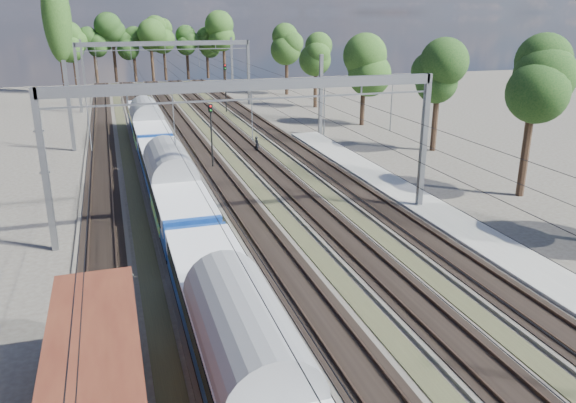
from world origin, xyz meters
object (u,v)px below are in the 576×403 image
object	(u,v)px
signal_near	(211,128)
signal_far	(225,82)
worker	(257,144)
emu_train	(171,177)

from	to	relation	value
signal_near	signal_far	distance (m)	28.81
worker	signal_near	world-z (taller)	signal_near
emu_train	signal_near	world-z (taller)	signal_near
signal_far	signal_near	bearing A→B (deg)	-89.20
worker	signal_far	size ratio (longest dim) A/B	0.25
emu_train	signal_near	xyz separation A→B (m)	(4.55, 10.63, 0.90)
worker	signal_far	distance (m)	23.72
emu_train	signal_far	distance (m)	40.29
worker	signal_near	xyz separation A→B (m)	(-5.06, -4.53, 2.69)
emu_train	signal_far	bearing A→B (deg)	73.42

